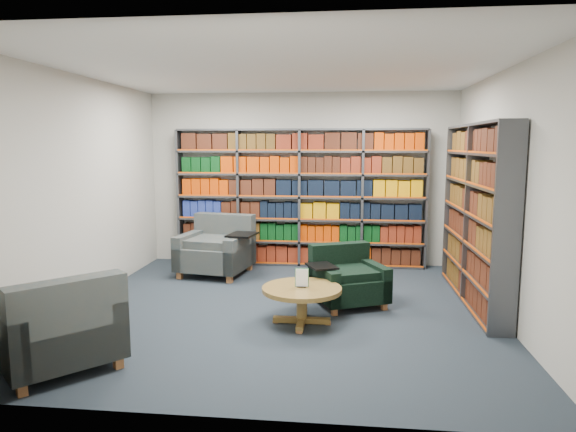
# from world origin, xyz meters

# --- Properties ---
(room_shell) EXTENTS (5.02, 5.02, 2.82)m
(room_shell) POSITION_xyz_m (0.00, 0.00, 1.40)
(room_shell) COLOR black
(room_shell) RESTS_ON ground
(bookshelf_back) EXTENTS (4.00, 0.28, 2.20)m
(bookshelf_back) POSITION_xyz_m (0.00, 2.34, 1.10)
(bookshelf_back) COLOR #47494F
(bookshelf_back) RESTS_ON ground
(bookshelf_right) EXTENTS (0.28, 2.50, 2.20)m
(bookshelf_right) POSITION_xyz_m (2.34, 0.60, 1.10)
(bookshelf_right) COLOR #47494F
(bookshelf_right) RESTS_ON ground
(chair_teal_left) EXTENTS (1.23, 1.12, 0.88)m
(chair_teal_left) POSITION_xyz_m (-1.20, 1.66, 0.36)
(chair_teal_left) COLOR #062135
(chair_teal_left) RESTS_ON ground
(chair_green_right) EXTENTS (1.06, 1.04, 0.72)m
(chair_green_right) POSITION_xyz_m (0.75, 0.35, 0.29)
(chair_green_right) COLOR black
(chair_green_right) RESTS_ON ground
(chair_teal_front) EXTENTS (1.34, 1.34, 0.87)m
(chair_teal_front) POSITION_xyz_m (-1.73, -1.87, 0.35)
(chair_teal_front) COLOR #062135
(chair_teal_front) RESTS_ON ground
(coffee_table) EXTENTS (0.88, 0.88, 0.62)m
(coffee_table) POSITION_xyz_m (0.27, -0.47, 0.33)
(coffee_table) COLOR olive
(coffee_table) RESTS_ON ground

